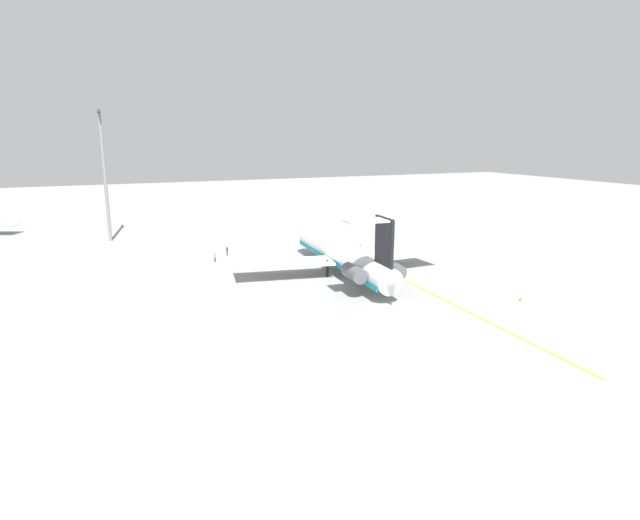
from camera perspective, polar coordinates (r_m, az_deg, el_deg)
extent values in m
plane|color=gray|center=(92.56, 5.72, -0.84)|extent=(390.72, 390.72, 0.00)
cylinder|color=white|center=(87.30, 2.41, 0.49)|extent=(35.72, 6.37, 3.79)
cone|color=white|center=(103.65, -1.26, 2.54)|extent=(4.20, 3.92, 3.64)
cone|color=white|center=(71.53, 7.71, -2.20)|extent=(5.75, 3.62, 3.22)
cube|color=teal|center=(87.49, 2.40, -0.05)|extent=(34.94, 6.39, 0.83)
cube|color=white|center=(85.11, -3.93, -0.32)|extent=(8.62, 16.59, 0.38)
cube|color=white|center=(92.15, 7.88, 0.64)|extent=(6.42, 15.98, 0.38)
cylinder|color=#515156|center=(75.11, 3.72, -1.41)|extent=(4.89, 2.54, 2.20)
cube|color=white|center=(75.36, 4.18, -1.36)|extent=(2.92, 1.41, 0.45)
cylinder|color=#515156|center=(77.65, 7.87, -1.02)|extent=(4.89, 2.54, 2.20)
cube|color=white|center=(77.36, 7.43, -1.06)|extent=(2.92, 1.41, 0.45)
cube|color=black|center=(72.46, 6.98, 2.01)|extent=(5.15, 0.75, 6.71)
cube|color=white|center=(70.28, 4.97, 4.27)|extent=(3.95, 5.77, 0.27)
cube|color=white|center=(72.99, 9.33, 4.48)|extent=(3.95, 5.77, 0.27)
cylinder|color=black|center=(97.59, 0.02, 0.83)|extent=(0.42, 0.42, 2.87)
cylinder|color=black|center=(85.56, 0.80, -0.95)|extent=(0.42, 0.42, 2.87)
cylinder|color=black|center=(87.79, 4.52, -0.62)|extent=(0.42, 0.42, 2.87)
cylinder|color=black|center=(103.00, -10.01, 0.72)|extent=(0.11, 0.11, 0.86)
cylinder|color=black|center=(103.12, -10.06, 0.73)|extent=(0.11, 0.11, 0.86)
cylinder|color=#191E4C|center=(102.90, -10.05, 1.14)|extent=(0.29, 0.29, 0.68)
sphere|color=#8C6647|center=(102.80, -10.06, 1.40)|extent=(0.27, 0.27, 0.27)
cylinder|color=#191E4C|center=(102.74, -9.99, 1.14)|extent=(0.08, 0.08, 0.58)
cylinder|color=#191E4C|center=(103.05, -10.11, 1.17)|extent=(0.08, 0.08, 0.58)
cylinder|color=black|center=(98.27, -11.36, 0.04)|extent=(0.10, 0.10, 0.82)
cylinder|color=black|center=(98.30, -11.27, 0.05)|extent=(0.10, 0.10, 0.82)
cylinder|color=gray|center=(98.12, -11.33, 0.47)|extent=(0.28, 0.28, 0.65)
sphere|color=#8C6647|center=(98.02, -11.35, 0.73)|extent=(0.26, 0.26, 0.26)
cylinder|color=gray|center=(98.08, -11.44, 0.48)|extent=(0.08, 0.08, 0.56)
cylinder|color=gray|center=(98.14, -11.23, 0.50)|extent=(0.08, 0.08, 0.56)
cone|color=#EA590F|center=(110.47, 4.42, 1.64)|extent=(0.40, 0.40, 0.55)
cone|color=#EA590F|center=(78.89, 20.90, -3.95)|extent=(0.40, 0.40, 0.55)
cube|color=gold|center=(91.69, 6.83, -1.00)|extent=(90.81, 5.28, 0.01)
cylinder|color=slate|center=(122.98, -22.29, 8.16)|extent=(0.70, 0.70, 27.20)
cube|color=#424244|center=(122.78, -22.88, 14.71)|extent=(4.00, 0.60, 0.60)
cube|color=#2D2D30|center=(121.27, -22.84, 14.58)|extent=(0.70, 0.50, 0.44)
cube|color=#2D2D30|center=(124.26, -22.88, 14.52)|extent=(0.70, 0.50, 0.44)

